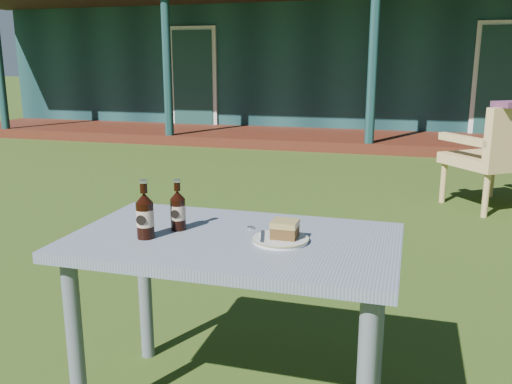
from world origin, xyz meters
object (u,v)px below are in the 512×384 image
(cake_slice, at_px, (285,229))
(cola_bottle_near, at_px, (178,210))
(armchair_left, at_px, (500,152))
(plate, at_px, (281,239))
(cola_bottle_far, at_px, (145,215))
(cafe_table, at_px, (234,263))

(cake_slice, bearing_deg, cola_bottle_near, 177.50)
(cake_slice, relative_size, armchair_left, 0.09)
(cake_slice, bearing_deg, plate, -142.03)
(cake_slice, xyz_separation_m, cola_bottle_far, (-0.50, -0.11, 0.04))
(plate, height_order, armchair_left, armchair_left)
(cafe_table, relative_size, cola_bottle_far, 5.55)
(cola_bottle_far, height_order, armchair_left, armchair_left)
(cafe_table, height_order, plate, plate)
(cake_slice, bearing_deg, cafe_table, -178.20)
(cola_bottle_far, bearing_deg, cake_slice, 12.23)
(cola_bottle_near, bearing_deg, cola_bottle_far, -120.08)
(plate, xyz_separation_m, cola_bottle_near, (-0.41, 0.03, 0.07))
(plate, bearing_deg, cola_bottle_far, -168.61)
(cola_bottle_far, bearing_deg, cafe_table, 18.50)
(cafe_table, relative_size, cake_slice, 13.04)
(cafe_table, xyz_separation_m, cola_bottle_far, (-0.30, -0.10, 0.19))
(cafe_table, height_order, cola_bottle_near, cola_bottle_near)
(cola_bottle_far, bearing_deg, armchair_left, 64.93)
(cola_bottle_near, bearing_deg, cake_slice, -2.50)
(cake_slice, height_order, cola_bottle_far, cola_bottle_far)
(cafe_table, bearing_deg, plate, -1.33)
(plate, relative_size, cola_bottle_far, 0.94)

